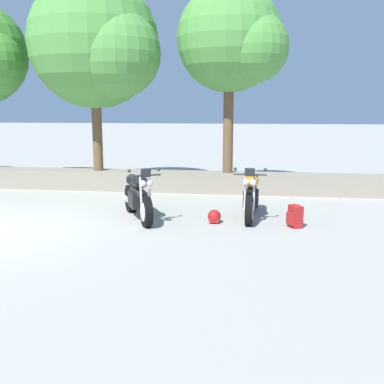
# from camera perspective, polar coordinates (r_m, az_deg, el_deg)

# --- Properties ---
(stone_wall) EXTENTS (36.00, 0.80, 0.55)m
(stone_wall) POSITION_cam_1_polar(r_m,az_deg,el_deg) (13.91, -14.02, 1.56)
(stone_wall) COLOR gray
(stone_wall) RESTS_ON ground
(motorcycle_black_near_left) EXTENTS (1.15, 1.90, 1.18)m
(motorcycle_black_near_left) POSITION_cam_1_polar(r_m,az_deg,el_deg) (9.81, -6.71, -0.59)
(motorcycle_black_near_left) COLOR black
(motorcycle_black_near_left) RESTS_ON ground
(motorcycle_orange_centre) EXTENTS (0.67, 2.06, 1.18)m
(motorcycle_orange_centre) POSITION_cam_1_polar(r_m,az_deg,el_deg) (9.97, 7.31, -0.42)
(motorcycle_orange_centre) COLOR black
(motorcycle_orange_centre) RESTS_ON ground
(rider_backpack) EXTENTS (0.33, 0.35, 0.47)m
(rider_backpack) POSITION_cam_1_polar(r_m,az_deg,el_deg) (9.35, 12.69, -2.84)
(rider_backpack) COLOR #A31E1E
(rider_backpack) RESTS_ON ground
(rider_helmet) EXTENTS (0.28, 0.28, 0.28)m
(rider_helmet) POSITION_cam_1_polar(r_m,az_deg,el_deg) (9.48, 2.78, -3.07)
(rider_helmet) COLOR #B21919
(rider_helmet) RESTS_ON ground
(leafy_tree_mid_right) EXTENTS (3.79, 3.61, 5.37)m
(leafy_tree_mid_right) POSITION_cam_1_polar(r_m,az_deg,el_deg) (13.46, -11.52, 17.44)
(leafy_tree_mid_right) COLOR brown
(leafy_tree_mid_right) RESTS_ON stone_wall
(leafy_tree_far_right) EXTENTS (2.98, 2.84, 5.04)m
(leafy_tree_far_right) POSITION_cam_1_polar(r_m,az_deg,el_deg) (12.85, 5.29, 18.18)
(leafy_tree_far_right) COLOR brown
(leafy_tree_far_right) RESTS_ON stone_wall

